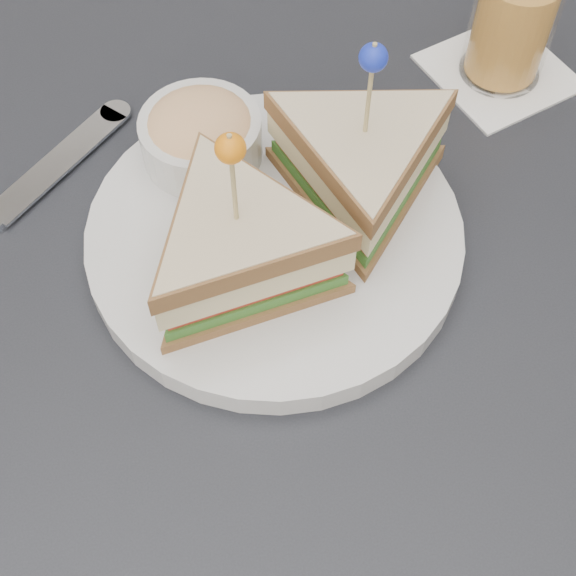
# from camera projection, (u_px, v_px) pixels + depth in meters

# --- Properties ---
(table) EXTENTS (0.80, 0.80, 0.75)m
(table) POSITION_uv_depth(u_px,v_px,m) (276.00, 391.00, 0.60)
(table) COLOR black
(table) RESTS_ON ground
(plate_meal) EXTENTS (0.33, 0.33, 0.16)m
(plate_meal) POSITION_uv_depth(u_px,v_px,m) (285.00, 205.00, 0.55)
(plate_meal) COLOR silver
(plate_meal) RESTS_ON table
(cutlery_knife) EXTENTS (0.18, 0.20, 0.01)m
(cutlery_knife) POSITION_uv_depth(u_px,v_px,m) (6.00, 210.00, 0.59)
(cutlery_knife) COLOR white
(cutlery_knife) RESTS_ON table
(drink_set) EXTENTS (0.14, 0.14, 0.14)m
(drink_set) POSITION_uv_depth(u_px,v_px,m) (515.00, 14.00, 0.63)
(drink_set) COLOR white
(drink_set) RESTS_ON table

